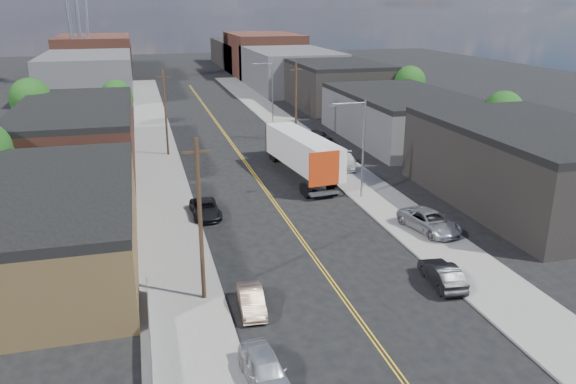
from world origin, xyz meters
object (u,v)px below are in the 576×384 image
car_left_c (205,209)px  car_right_lot_a (430,221)px  semi_truck (298,150)px  car_right_oncoming (442,274)px  car_right_lot_b (346,161)px  car_right_lot_c (319,136)px  car_left_b (252,301)px  car_left_a (265,370)px

car_left_c → car_right_lot_a: car_right_lot_a is taller
semi_truck → car_right_oncoming: (2.10, -25.96, -1.84)m
car_left_c → car_right_lot_b: 19.47m
semi_truck → car_right_lot_a: semi_truck is taller
car_right_oncoming → car_right_lot_c: (4.40, 38.84, 0.13)m
car_left_b → car_right_lot_a: 17.64m
car_left_b → car_right_oncoming: 12.29m
car_left_b → car_left_c: (-0.71, 15.97, 0.03)m
car_left_c → car_right_lot_c: size_ratio=1.15×
car_right_lot_c → car_left_b: bearing=-130.3°
car_right_lot_b → car_right_lot_c: car_right_lot_c is taller
car_left_b → car_left_c: bearing=96.7°
car_right_lot_b → car_right_lot_c: 12.49m
semi_truck → car_left_c: 14.91m
car_right_lot_c → car_left_a: bearing=-127.9°
car_right_lot_a → car_right_lot_b: (0.02, 18.39, -0.09)m
car_right_lot_b → car_right_lot_c: bearing=100.4°
semi_truck → car_right_lot_a: size_ratio=3.12×
car_left_a → car_right_lot_c: car_right_lot_c is taller
car_left_c → car_right_oncoming: 20.59m
car_right_lot_b → car_right_lot_c: (0.95, 12.45, 0.03)m
car_left_c → car_right_lot_b: (16.45, 10.42, 0.17)m
semi_truck → car_left_b: (-10.19, -25.96, -1.94)m
semi_truck → car_left_a: semi_truck is taller
semi_truck → car_right_lot_a: bearing=-79.6°
car_left_b → car_right_lot_b: size_ratio=0.82×
car_left_a → car_right_lot_c: (17.40, 45.55, 0.10)m
car_left_c → car_left_a: bearing=-91.8°
car_right_oncoming → semi_truck: bearing=-79.6°
car_right_lot_c → car_right_lot_a: bearing=-108.8°
car_left_c → car_left_b: bearing=-89.2°
car_left_b → car_right_lot_a: bearing=31.1°
car_right_oncoming → car_left_a: bearing=33.1°
car_left_c → car_right_oncoming: size_ratio=1.08×
car_left_a → car_right_lot_b: bearing=59.3°
car_left_b → car_right_lot_c: 42.27m
semi_truck → car_left_a: size_ratio=3.90×
car_left_b → car_right_lot_c: car_right_lot_c is taller
car_left_a → car_right_lot_c: size_ratio=1.07×
car_right_lot_a → semi_truck: bearing=95.2°
car_right_lot_c → semi_truck: bearing=-133.8°
car_left_b → car_right_lot_c: bearing=70.9°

